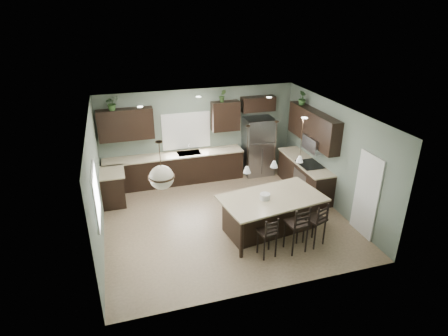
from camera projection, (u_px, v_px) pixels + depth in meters
ground at (225, 218)px, 9.68m from camera, size 6.00×6.00×0.00m
pantry_door at (366, 195)px, 8.69m from camera, size 0.04×0.82×2.04m
window_back at (186, 131)px, 11.33m from camera, size 1.35×0.02×1.00m
window_left at (95, 196)px, 7.57m from camera, size 0.02×1.10×1.00m
left_return_cabs at (113, 188)px, 10.28m from camera, size 0.60×0.90×0.90m
left_return_countertop at (112, 172)px, 10.09m from camera, size 0.66×0.96×0.04m
back_lower_cabs at (175, 169)px, 11.41m from camera, size 4.20×0.60×0.90m
back_countertop at (174, 155)px, 11.20m from camera, size 4.20×0.66×0.04m
sink_inset at (189, 153)px, 11.32m from camera, size 0.70×0.45×0.01m
faucet at (189, 149)px, 11.23m from camera, size 0.02×0.02×0.28m
back_upper_left at (126, 125)px, 10.57m from camera, size 1.55×0.34×0.90m
back_upper_right at (226, 116)px, 11.34m from camera, size 0.85×0.34×0.90m
fridge_header at (258, 104)px, 11.50m from camera, size 1.05×0.34×0.45m
right_lower_cabs at (304, 176)px, 10.97m from camera, size 0.60×2.35×0.90m
right_countertop at (305, 161)px, 10.77m from camera, size 0.66×2.35×0.04m
cooktop at (310, 164)px, 10.52m from camera, size 0.58×0.75×0.02m
wall_oven_front at (299, 181)px, 10.65m from camera, size 0.01×0.72×0.60m
right_upper_cabs at (313, 127)px, 10.39m from camera, size 0.34×2.35×0.90m
microwave at (315, 144)px, 10.30m from camera, size 0.40×0.75×0.40m
refrigerator at (258, 146)px, 11.87m from camera, size 0.90×0.74×1.85m
kitchen_island at (271, 214)px, 8.99m from camera, size 2.57×1.70×0.92m
serving_dish at (265, 196)px, 8.69m from camera, size 0.24×0.24×0.14m
bar_stool_left at (267, 236)px, 8.09m from camera, size 0.42×0.42×1.00m
bar_stool_center at (296, 228)px, 8.24m from camera, size 0.48×0.48×1.16m
bar_stool_right at (315, 223)px, 8.47m from camera, size 0.52×0.52×1.09m
pendant_left at (247, 150)px, 7.98m from camera, size 0.17×0.17×1.10m
pendant_center at (275, 145)px, 8.25m from camera, size 0.17×0.17×1.10m
pendant_right at (301, 140)px, 8.53m from camera, size 0.17×0.17×1.10m
chandelier at (161, 165)px, 7.08m from camera, size 0.52×0.52×0.99m
plant_back_left at (112, 103)px, 10.20m from camera, size 0.45×0.42×0.40m
plant_back_right at (223, 96)px, 11.03m from camera, size 0.24×0.21×0.38m
plant_right_wall at (302, 98)px, 10.73m from camera, size 0.29×0.29×0.39m
room_shell at (225, 158)px, 8.98m from camera, size 6.00×6.00×6.00m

